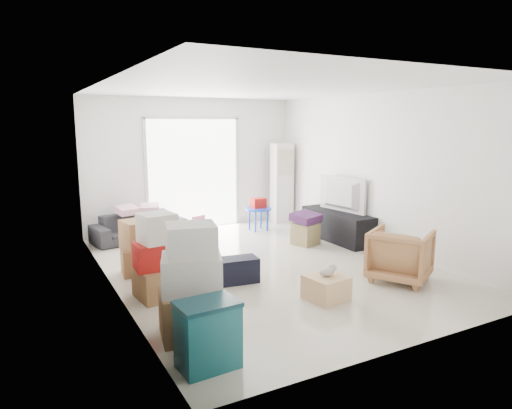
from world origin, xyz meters
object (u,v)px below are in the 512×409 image
at_px(tv_console, 337,226).
at_px(wood_crate, 326,288).
at_px(kids_table, 258,207).
at_px(armchair, 400,253).
at_px(sofa, 139,222).
at_px(storage_bins, 208,335).
at_px(ottoman, 305,234).
at_px(ac_tower, 282,183).
at_px(television, 338,208).

height_order(tv_console, wood_crate, tv_console).
bearing_deg(kids_table, armchair, -85.42).
relative_size(sofa, wood_crate, 3.78).
xyz_separation_m(storage_bins, kids_table, (2.97, 4.54, 0.17)).
distance_m(tv_console, armchair, 2.31).
xyz_separation_m(ottoman, kids_table, (-0.22, 1.40, 0.29)).
distance_m(sofa, wood_crate, 4.31).
bearing_deg(sofa, tv_console, -38.42).
bearing_deg(storage_bins, ottoman, 44.50).
bearing_deg(armchair, tv_console, -46.16).
relative_size(armchair, storage_bins, 1.29).
xyz_separation_m(storage_bins, ottoman, (3.19, 3.14, -0.12)).
relative_size(ac_tower, sofa, 1.01).
relative_size(television, armchair, 1.40).
bearing_deg(sofa, television, -38.42).
bearing_deg(wood_crate, sofa, 107.70).
xyz_separation_m(sofa, wood_crate, (1.31, -4.10, -0.19)).
bearing_deg(kids_table, ac_tower, 30.58).
bearing_deg(sofa, kids_table, -18.81).
height_order(television, ottoman, television).
xyz_separation_m(armchair, ottoman, (-0.07, 2.24, -0.20)).
height_order(tv_console, ottoman, tv_console).
bearing_deg(armchair, ottoman, -28.36).
xyz_separation_m(television, ottoman, (-0.71, 0.02, -0.43)).
distance_m(television, armchair, 2.32).
height_order(armchair, storage_bins, armchair).
bearing_deg(armchair, sofa, 3.40).
bearing_deg(wood_crate, storage_bins, -157.18).
distance_m(sofa, kids_table, 2.40).
distance_m(tv_console, wood_crate, 3.05).
distance_m(ac_tower, storage_bins, 6.38).
height_order(television, wood_crate, television).
bearing_deg(ac_tower, television, -88.52).
xyz_separation_m(ac_tower, tv_console, (0.05, -1.94, -0.60)).
bearing_deg(ac_tower, ottoman, -108.88).
relative_size(armchair, kids_table, 1.19).
relative_size(tv_console, wood_crate, 3.61).
relative_size(tv_console, television, 1.47).
bearing_deg(television, ottoman, 81.35).
xyz_separation_m(ac_tower, ottoman, (-0.66, -1.92, -0.68)).
height_order(armchair, kids_table, armchair).
bearing_deg(ac_tower, storage_bins, -127.28).
height_order(television, storage_bins, television).
bearing_deg(ottoman, television, -1.44).
height_order(ac_tower, storage_bins, ac_tower).
bearing_deg(tv_console, television, 0.00).
bearing_deg(wood_crate, television, 49.41).
xyz_separation_m(television, wood_crate, (-1.98, -2.31, -0.47)).
height_order(sofa, armchair, armchair).
bearing_deg(sofa, storage_bins, -106.99).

